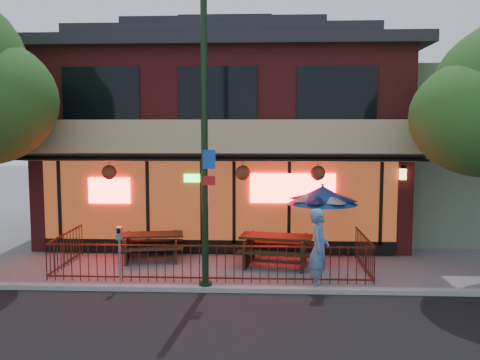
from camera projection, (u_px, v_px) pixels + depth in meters
The scene contains 11 objects.
ground at pixel (207, 285), 12.77m from camera, with size 80.00×80.00×0.00m, color gray.
curb at pixel (205, 289), 12.27m from camera, with size 80.00×0.25×0.12m, color #999993.
restaurant_building at pixel (227, 123), 19.43m from camera, with size 12.96×9.49×8.05m.
neighbor_building at pixel (459, 152), 19.72m from camera, with size 6.00×7.00×6.00m, color slate.
patio_fence at pixel (209, 255), 13.21m from camera, with size 8.44×2.62×1.00m.
street_light at pixel (205, 161), 12.06m from camera, with size 0.43×0.32×7.00m.
picnic_table_left at pixel (152, 243), 15.19m from camera, with size 2.07×1.72×0.79m.
picnic_table_right at pixel (276, 246), 14.55m from camera, with size 2.27×1.88×0.87m.
patio_umbrella at pixel (322, 195), 14.82m from camera, with size 2.04×2.04×2.33m.
pedestrian at pixel (319, 250), 12.24m from camera, with size 0.73×0.48×2.01m, color #557DAB.
parking_meter_near at pixel (120, 247), 12.37m from camera, with size 0.15×0.14×1.54m.
Camera 1 is at (1.38, -12.39, 3.91)m, focal length 38.00 mm.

